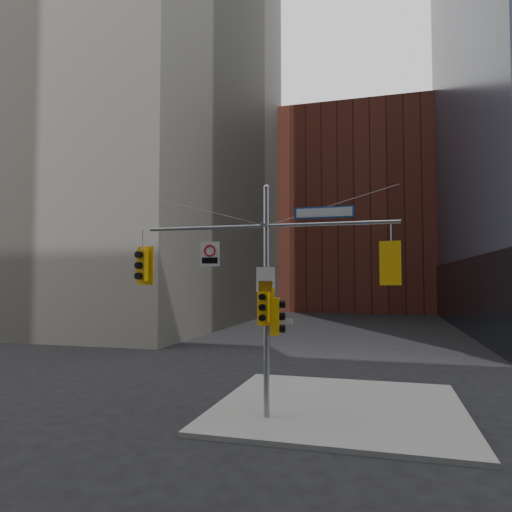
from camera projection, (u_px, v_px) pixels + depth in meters
The scene contains 13 objects.
ground at pixel (248, 445), 11.95m from camera, with size 160.00×160.00×0.00m, color black.
sidewalk_corner at pixel (339, 407), 15.27m from camera, with size 8.00×8.00×0.15m, color gray.
brick_midrise at pixel (358, 215), 68.48m from camera, with size 26.00×20.00×28.00m, color brown.
signal_assembly at pixel (266, 277), 14.10m from camera, with size 8.00×0.80×7.30m.
traffic_light_west_arm at pixel (142, 266), 15.28m from camera, with size 0.63×0.53×1.31m.
traffic_light_east_arm at pixel (391, 263), 13.12m from camera, with size 0.60×0.55×1.26m.
traffic_light_pole_side at pixel (277, 316), 13.96m from camera, with size 0.47×0.40×1.14m.
traffic_light_pole_front at pixel (264, 307), 13.79m from camera, with size 0.55×0.45×1.15m.
street_sign_blade at pixel (324, 212), 13.72m from camera, with size 1.78×0.05×0.35m.
regulatory_sign_arm at pixel (210, 253), 14.61m from camera, with size 0.63×0.09×0.79m.
regulatory_sign_pole at pixel (265, 280), 13.98m from camera, with size 0.59×0.06×0.77m.
street_blade_ew at pixel (281, 321), 13.91m from camera, with size 0.75×0.08×0.15m.
street_blade_ns at pixel (270, 324), 14.46m from camera, with size 0.06×0.67×0.13m.
Camera 1 is at (3.47, -11.69, 4.33)m, focal length 32.00 mm.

